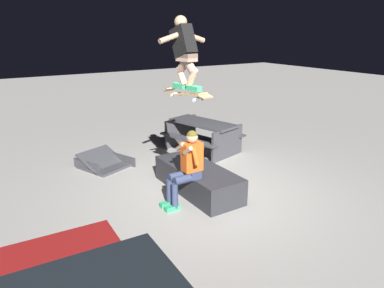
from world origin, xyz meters
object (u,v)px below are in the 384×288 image
object	(u,v)px
skater_airborne	(184,50)
kicker_ramp	(105,164)
skateboard	(187,94)
ledge_box_main	(198,179)
person_sitting_on_ledge	(187,165)
picnic_table_back	(203,131)

from	to	relation	value
skater_airborne	kicker_ramp	bearing A→B (deg)	14.84
skater_airborne	kicker_ramp	world-z (taller)	skater_airborne
skateboard	skater_airborne	distance (m)	0.69
ledge_box_main	kicker_ramp	world-z (taller)	ledge_box_main
person_sitting_on_ledge	ledge_box_main	bearing A→B (deg)	-53.09
skateboard	skater_airborne	size ratio (longest dim) A/B	0.93
ledge_box_main	skateboard	bearing A→B (deg)	127.21
kicker_ramp	picnic_table_back	distance (m)	2.51
skateboard	kicker_ramp	size ratio (longest dim) A/B	0.88
person_sitting_on_ledge	skater_airborne	world-z (taller)	skater_airborne
ledge_box_main	kicker_ramp	size ratio (longest dim) A/B	1.66
person_sitting_on_ledge	skater_airborne	distance (m)	1.89
skateboard	person_sitting_on_ledge	bearing A→B (deg)	111.01
ledge_box_main	skater_airborne	size ratio (longest dim) A/B	1.74
picnic_table_back	kicker_ramp	bearing A→B (deg)	84.76
person_sitting_on_ledge	skateboard	distance (m)	1.20
skateboard	kicker_ramp	world-z (taller)	skateboard
person_sitting_on_ledge	skateboard	world-z (taller)	skateboard
ledge_box_main	person_sitting_on_ledge	world-z (taller)	person_sitting_on_ledge
person_sitting_on_ledge	picnic_table_back	xyz separation A→B (m)	(2.24, -1.83, -0.23)
person_sitting_on_ledge	skater_airborne	xyz separation A→B (m)	(0.06, -0.00, 1.89)
person_sitting_on_ledge	kicker_ramp	bearing A→B (deg)	14.45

